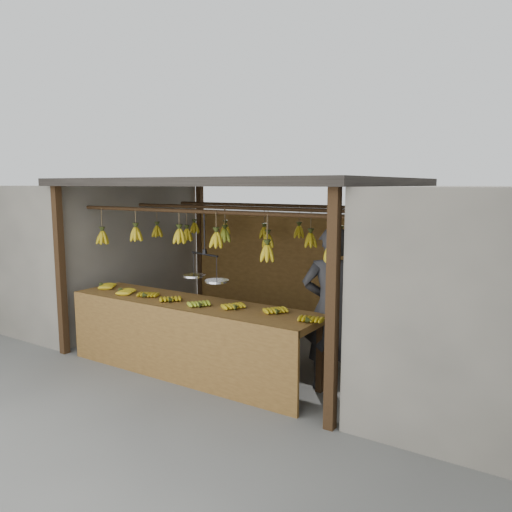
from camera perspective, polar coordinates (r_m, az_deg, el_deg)
The scene contains 8 objects.
ground at distance 7.23m, azimuth -1.31°, elevation -10.54°, with size 80.00×80.00×0.00m, color #5B5B57.
stall at distance 7.13m, azimuth 0.12°, elevation 5.38°, with size 4.30×3.30×2.40m.
neighbor_left at distance 9.43m, azimuth -19.78°, elevation 0.57°, with size 3.00×3.00×2.30m, color slate.
counter at distance 6.11m, azimuth -8.22°, elevation -7.21°, with size 3.49×0.77×0.96m.
hanging_bananas at distance 6.87m, azimuth -1.36°, elevation 2.20°, with size 3.60×2.21×0.40m.
balance_scale at distance 6.08m, azimuth -5.85°, elevation -2.17°, with size 0.73×0.40×0.82m.
vendor at distance 5.71m, azimuth 8.69°, elevation -5.97°, with size 0.68×0.45×1.87m, color #262628.
bag_bundles at distance 7.39m, azimuth 17.34°, elevation -2.45°, with size 0.08×0.26×1.17m.
Camera 1 is at (3.84, -5.67, 2.32)m, focal length 35.00 mm.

